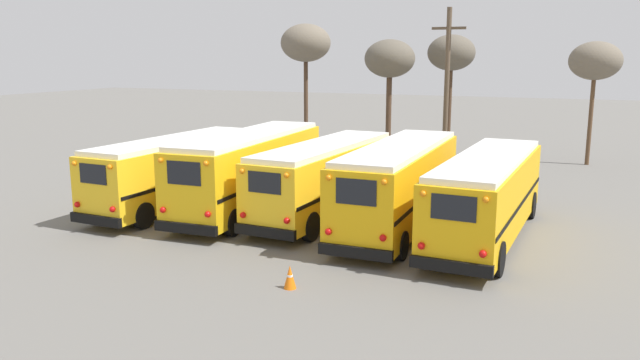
{
  "coord_description": "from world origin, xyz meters",
  "views": [
    {
      "loc": [
        9.51,
        -22.71,
        6.49
      ],
      "look_at": [
        0.0,
        -0.22,
        1.61
      ],
      "focal_mm": 35.0,
      "sensor_mm": 36.0,
      "label": 1
    }
  ],
  "objects_px": {
    "school_bus_1": "(250,169)",
    "school_bus_3": "(399,183)",
    "utility_pole": "(447,90)",
    "bare_tree_3": "(390,60)",
    "traffic_cone": "(290,277)",
    "school_bus_2": "(325,176)",
    "bare_tree_2": "(306,44)",
    "school_bus_0": "(176,169)",
    "school_bus_4": "(487,194)",
    "bare_tree_0": "(595,62)",
    "bare_tree_1": "(451,54)"
  },
  "relations": [
    {
      "from": "bare_tree_0",
      "to": "school_bus_2",
      "type": "bearing_deg",
      "value": -119.48
    },
    {
      "from": "school_bus_4",
      "to": "bare_tree_0",
      "type": "height_order",
      "value": "bare_tree_0"
    },
    {
      "from": "bare_tree_0",
      "to": "school_bus_3",
      "type": "bearing_deg",
      "value": -110.11
    },
    {
      "from": "school_bus_0",
      "to": "bare_tree_2",
      "type": "xyz_separation_m",
      "value": [
        -2.2,
        18.64,
        5.64
      ]
    },
    {
      "from": "school_bus_2",
      "to": "school_bus_4",
      "type": "height_order",
      "value": "school_bus_4"
    },
    {
      "from": "school_bus_1",
      "to": "traffic_cone",
      "type": "height_order",
      "value": "school_bus_1"
    },
    {
      "from": "traffic_cone",
      "to": "utility_pole",
      "type": "bearing_deg",
      "value": 88.65
    },
    {
      "from": "school_bus_3",
      "to": "bare_tree_2",
      "type": "distance_m",
      "value": 22.54
    },
    {
      "from": "school_bus_2",
      "to": "bare_tree_3",
      "type": "relative_size",
      "value": 1.31
    },
    {
      "from": "school_bus_4",
      "to": "school_bus_0",
      "type": "bearing_deg",
      "value": -179.02
    },
    {
      "from": "utility_pole",
      "to": "traffic_cone",
      "type": "height_order",
      "value": "utility_pole"
    },
    {
      "from": "school_bus_4",
      "to": "bare_tree_1",
      "type": "bearing_deg",
      "value": 105.86
    },
    {
      "from": "school_bus_1",
      "to": "utility_pole",
      "type": "distance_m",
      "value": 12.84
    },
    {
      "from": "school_bus_2",
      "to": "utility_pole",
      "type": "bearing_deg",
      "value": 76.11
    },
    {
      "from": "school_bus_2",
      "to": "bare_tree_2",
      "type": "bearing_deg",
      "value": 116.42
    },
    {
      "from": "school_bus_0",
      "to": "utility_pole",
      "type": "relative_size",
      "value": 1.08
    },
    {
      "from": "school_bus_4",
      "to": "bare_tree_3",
      "type": "distance_m",
      "value": 17.04
    },
    {
      "from": "school_bus_3",
      "to": "traffic_cone",
      "type": "height_order",
      "value": "school_bus_3"
    },
    {
      "from": "school_bus_3",
      "to": "utility_pole",
      "type": "xyz_separation_m",
      "value": [
        -0.65,
        11.24,
        2.93
      ]
    },
    {
      "from": "bare_tree_1",
      "to": "bare_tree_3",
      "type": "height_order",
      "value": "bare_tree_1"
    },
    {
      "from": "school_bus_1",
      "to": "school_bus_4",
      "type": "xyz_separation_m",
      "value": [
        9.85,
        -0.42,
        -0.14
      ]
    },
    {
      "from": "school_bus_1",
      "to": "school_bus_3",
      "type": "relative_size",
      "value": 1.01
    },
    {
      "from": "bare_tree_1",
      "to": "school_bus_1",
      "type": "bearing_deg",
      "value": -106.37
    },
    {
      "from": "school_bus_0",
      "to": "school_bus_3",
      "type": "bearing_deg",
      "value": 2.48
    },
    {
      "from": "school_bus_0",
      "to": "utility_pole",
      "type": "xyz_separation_m",
      "value": [
        9.21,
        11.67,
        3.03
      ]
    },
    {
      "from": "school_bus_2",
      "to": "school_bus_4",
      "type": "distance_m",
      "value": 6.61
    },
    {
      "from": "school_bus_3",
      "to": "school_bus_4",
      "type": "bearing_deg",
      "value": -3.52
    },
    {
      "from": "bare_tree_0",
      "to": "bare_tree_3",
      "type": "distance_m",
      "value": 12.01
    },
    {
      "from": "school_bus_3",
      "to": "school_bus_4",
      "type": "relative_size",
      "value": 0.98
    },
    {
      "from": "utility_pole",
      "to": "bare_tree_2",
      "type": "height_order",
      "value": "utility_pole"
    },
    {
      "from": "school_bus_3",
      "to": "bare_tree_3",
      "type": "bearing_deg",
      "value": 108.42
    },
    {
      "from": "bare_tree_0",
      "to": "bare_tree_2",
      "type": "xyz_separation_m",
      "value": [
        -18.68,
        0.11,
        1.15
      ]
    },
    {
      "from": "bare_tree_3",
      "to": "traffic_cone",
      "type": "xyz_separation_m",
      "value": [
        3.63,
        -21.49,
        -5.87
      ]
    },
    {
      "from": "bare_tree_2",
      "to": "school_bus_4",
      "type": "bearing_deg",
      "value": -50.22
    },
    {
      "from": "school_bus_0",
      "to": "bare_tree_3",
      "type": "xyz_separation_m",
      "value": [
        5.14,
        14.57,
        4.56
      ]
    },
    {
      "from": "bare_tree_0",
      "to": "bare_tree_3",
      "type": "xyz_separation_m",
      "value": [
        -11.34,
        -3.96,
        0.08
      ]
    },
    {
      "from": "school_bus_0",
      "to": "traffic_cone",
      "type": "xyz_separation_m",
      "value": [
        8.77,
        -6.92,
        -1.3
      ]
    },
    {
      "from": "bare_tree_0",
      "to": "bare_tree_3",
      "type": "bearing_deg",
      "value": -160.74
    },
    {
      "from": "bare_tree_2",
      "to": "school_bus_2",
      "type": "bearing_deg",
      "value": -63.58
    },
    {
      "from": "school_bus_1",
      "to": "school_bus_2",
      "type": "relative_size",
      "value": 1.05
    },
    {
      "from": "school_bus_4",
      "to": "bare_tree_2",
      "type": "xyz_separation_m",
      "value": [
        -15.34,
        18.42,
        5.62
      ]
    },
    {
      "from": "school_bus_0",
      "to": "bare_tree_1",
      "type": "xyz_separation_m",
      "value": [
        8.23,
        17.48,
        4.93
      ]
    },
    {
      "from": "school_bus_1",
      "to": "bare_tree_1",
      "type": "relative_size",
      "value": 1.32
    },
    {
      "from": "utility_pole",
      "to": "bare_tree_3",
      "type": "xyz_separation_m",
      "value": [
        -4.07,
        2.9,
        1.54
      ]
    },
    {
      "from": "school_bus_0",
      "to": "school_bus_2",
      "type": "relative_size",
      "value": 1.0
    },
    {
      "from": "bare_tree_1",
      "to": "bare_tree_0",
      "type": "bearing_deg",
      "value": 7.26
    },
    {
      "from": "utility_pole",
      "to": "traffic_cone",
      "type": "distance_m",
      "value": 19.09
    },
    {
      "from": "school_bus_3",
      "to": "school_bus_4",
      "type": "height_order",
      "value": "school_bus_3"
    },
    {
      "from": "bare_tree_2",
      "to": "traffic_cone",
      "type": "xyz_separation_m",
      "value": [
        10.97,
        -25.56,
        -6.94
      ]
    },
    {
      "from": "school_bus_1",
      "to": "bare_tree_1",
      "type": "bearing_deg",
      "value": 73.63
    }
  ]
}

